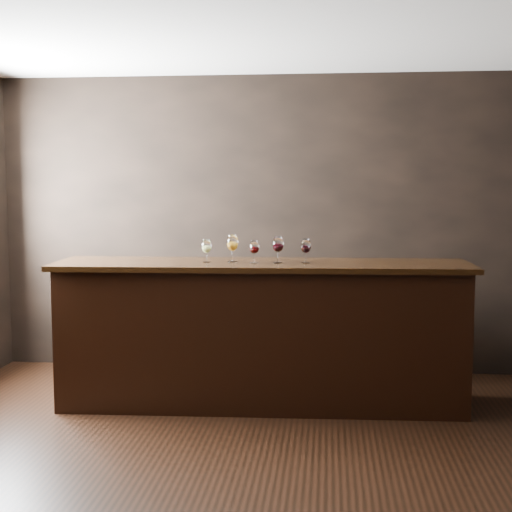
# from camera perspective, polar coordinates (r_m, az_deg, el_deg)

# --- Properties ---
(ground) EXTENTS (5.00, 5.00, 0.00)m
(ground) POSITION_cam_1_polar(r_m,az_deg,el_deg) (4.88, -2.38, -15.70)
(ground) COLOR black
(ground) RESTS_ON ground
(room_shell) EXTENTS (5.02, 4.52, 2.81)m
(room_shell) POSITION_cam_1_polar(r_m,az_deg,el_deg) (4.68, -5.11, 6.06)
(room_shell) COLOR black
(room_shell) RESTS_ON ground
(bar_counter) EXTENTS (3.22, 0.83, 1.12)m
(bar_counter) POSITION_cam_1_polar(r_m,az_deg,el_deg) (5.78, 0.44, -6.45)
(bar_counter) COLOR black
(bar_counter) RESTS_ON ground
(bar_top) EXTENTS (3.33, 0.91, 0.04)m
(bar_top) POSITION_cam_1_polar(r_m,az_deg,el_deg) (5.68, 0.44, -0.72)
(bar_top) COLOR black
(bar_top) RESTS_ON bar_counter
(back_bar_shelf) EXTENTS (2.46, 0.40, 0.89)m
(back_bar_shelf) POSITION_cam_1_polar(r_m,az_deg,el_deg) (6.74, -3.63, -5.68)
(back_bar_shelf) COLOR black
(back_bar_shelf) RESTS_ON ground
(glass_white) EXTENTS (0.08, 0.08, 0.18)m
(glass_white) POSITION_cam_1_polar(r_m,az_deg,el_deg) (5.69, -3.98, 0.74)
(glass_white) COLOR white
(glass_white) RESTS_ON bar_top
(glass_amber) EXTENTS (0.09, 0.09, 0.22)m
(glass_amber) POSITION_cam_1_polar(r_m,az_deg,el_deg) (5.71, -1.90, 1.01)
(glass_amber) COLOR white
(glass_amber) RESTS_ON bar_top
(glass_red_a) EXTENTS (0.08, 0.08, 0.18)m
(glass_red_a) POSITION_cam_1_polar(r_m,az_deg,el_deg) (5.64, -0.13, 0.67)
(glass_red_a) COLOR white
(glass_red_a) RESTS_ON bar_top
(glass_red_b) EXTENTS (0.09, 0.09, 0.21)m
(glass_red_b) POSITION_cam_1_polar(r_m,az_deg,el_deg) (5.63, 1.77, 0.90)
(glass_red_b) COLOR white
(glass_red_b) RESTS_ON bar_top
(glass_red_c) EXTENTS (0.08, 0.08, 0.20)m
(glass_red_c) POSITION_cam_1_polar(r_m,az_deg,el_deg) (5.63, 4.01, 0.77)
(glass_red_c) COLOR white
(glass_red_c) RESTS_ON bar_top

